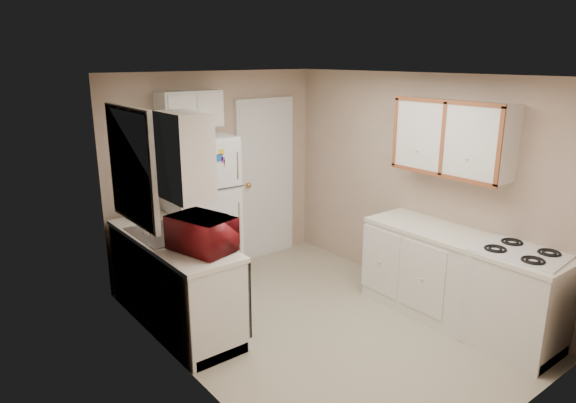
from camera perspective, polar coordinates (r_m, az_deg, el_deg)
floor at (r=5.25m, az=3.47°, el=-13.37°), size 3.80×3.80×0.00m
ceiling at (r=4.59m, az=3.98°, el=13.82°), size 3.80×3.80×0.00m
wall_left at (r=4.03m, az=-11.36°, el=-4.20°), size 3.80×3.80×0.00m
wall_right at (r=5.78m, az=14.12°, el=1.76°), size 3.80×3.80×0.00m
wall_back at (r=6.28m, az=-7.94°, el=3.18°), size 2.80×2.80×0.00m
wall_front at (r=3.68m, az=24.00°, el=-7.28°), size 2.80×2.80×0.00m
left_counter at (r=5.18m, az=-12.53°, el=-8.58°), size 0.60×1.80×0.90m
dishwasher at (r=4.81m, az=-6.22°, el=-9.76°), size 0.03×0.58×0.72m
sink at (r=5.16m, az=-13.54°, el=-3.85°), size 0.54×0.74×0.16m
microwave at (r=4.59m, az=-9.50°, el=-3.60°), size 0.63×0.45×0.38m
soap_bottle at (r=5.61m, az=-16.60°, el=-0.99°), size 0.09×0.09×0.17m
window_blinds at (r=4.87m, az=-16.87°, el=3.79°), size 0.10×0.98×1.08m
upper_cabinet_left at (r=4.12m, az=-11.35°, el=4.93°), size 0.30×0.45×0.70m
refrigerator at (r=5.87m, az=-9.82°, el=-1.15°), size 0.75×0.73×1.73m
cabinet_over_fridge at (r=5.83m, az=-10.92°, el=10.06°), size 0.70×0.30×0.40m
interior_door at (r=6.65m, az=-2.51°, el=2.45°), size 0.86×0.06×2.08m
right_counter at (r=5.35m, az=18.37°, el=-8.24°), size 0.60×2.00×0.90m
stove at (r=5.12m, az=23.95°, el=-10.00°), size 0.67×0.79×0.89m
upper_cabinet_right at (r=5.26m, az=17.84°, el=6.79°), size 0.30×1.20×0.70m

